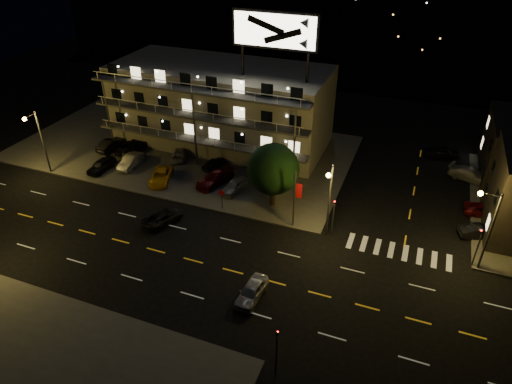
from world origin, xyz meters
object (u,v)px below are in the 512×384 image
(lot_car_2, at_px, (161,176))
(lot_car_4, at_px, (234,186))
(lot_car_7, at_px, (180,153))
(road_car_west, at_px, (163,217))
(tree, at_px, (273,170))
(side_car_0, at_px, (481,232))
(road_car_east, at_px, (252,292))

(lot_car_2, xyz_separation_m, lot_car_4, (8.96, 1.09, 0.02))
(lot_car_7, bearing_deg, road_car_west, 91.97)
(tree, relative_size, side_car_0, 1.77)
(lot_car_2, distance_m, lot_car_7, 6.11)
(lot_car_4, xyz_separation_m, road_car_west, (-4.53, -8.11, -0.20))
(tree, relative_size, road_car_west, 1.60)
(lot_car_4, relative_size, side_car_0, 0.98)
(lot_car_2, height_order, lot_car_4, lot_car_4)
(tree, bearing_deg, side_car_0, 5.63)
(road_car_east, bearing_deg, side_car_0, 44.62)
(lot_car_2, bearing_deg, road_car_east, -55.89)
(tree, distance_m, lot_car_4, 6.18)
(tree, relative_size, road_car_east, 1.72)
(tree, height_order, side_car_0, tree)
(lot_car_2, bearing_deg, side_car_0, -13.51)
(lot_car_4, distance_m, side_car_0, 25.94)
(side_car_0, relative_size, road_car_east, 0.98)
(lot_car_7, relative_size, road_car_west, 0.98)
(side_car_0, bearing_deg, lot_car_4, 72.51)
(tree, height_order, lot_car_7, tree)
(lot_car_4, bearing_deg, lot_car_7, 163.47)
(road_car_east, bearing_deg, lot_car_4, 121.67)
(road_car_east, bearing_deg, tree, 105.84)
(lot_car_2, height_order, side_car_0, lot_car_2)
(road_car_west, bearing_deg, lot_car_4, -97.49)
(lot_car_2, relative_size, lot_car_4, 1.18)
(lot_car_7, distance_m, road_car_east, 26.53)
(tree, height_order, road_car_west, tree)
(tree, xyz_separation_m, lot_car_7, (-14.71, 6.02, -3.62))
(road_car_east, relative_size, road_car_west, 0.93)
(road_car_east, bearing_deg, road_car_west, 155.31)
(lot_car_4, relative_size, road_car_west, 0.89)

